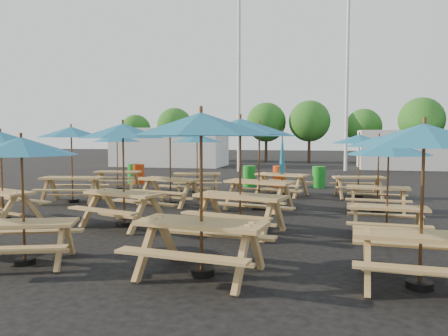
% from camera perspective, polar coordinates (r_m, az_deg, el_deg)
% --- Properties ---
extents(ground, '(120.00, 120.00, 0.00)m').
position_cam_1_polar(ground, '(13.22, -1.50, -5.21)').
color(ground, black).
rests_on(ground, ground).
extents(picnic_unit_1, '(2.48, 2.48, 2.28)m').
position_cam_1_polar(picnic_unit_1, '(12.35, -27.14, 2.86)').
color(picnic_unit_1, tan).
rests_on(picnic_unit_1, ground).
extents(picnic_unit_2, '(2.51, 2.51, 2.49)m').
position_cam_1_polar(picnic_unit_2, '(14.96, -19.32, 3.86)').
color(picnic_unit_2, tan).
rests_on(picnic_unit_2, ground).
extents(picnic_unit_3, '(2.22, 2.22, 2.29)m').
position_cam_1_polar(picnic_unit_3, '(17.94, -13.80, 3.41)').
color(picnic_unit_3, tan).
rests_on(picnic_unit_3, ground).
extents(picnic_unit_4, '(2.35, 2.35, 2.14)m').
position_cam_1_polar(picnic_unit_4, '(7.93, -24.94, 1.64)').
color(picnic_unit_4, tan).
rests_on(picnic_unit_4, ground).
extents(picnic_unit_5, '(2.63, 2.63, 2.47)m').
position_cam_1_polar(picnic_unit_5, '(10.57, -13.06, 3.92)').
color(picnic_unit_5, tan).
rests_on(picnic_unit_5, ground).
extents(picnic_unit_6, '(2.59, 2.59, 2.49)m').
position_cam_1_polar(picnic_unit_6, '(13.75, -7.06, 4.08)').
color(picnic_unit_6, tan).
rests_on(picnic_unit_6, ground).
extents(picnic_unit_7, '(2.46, 2.46, 2.28)m').
position_cam_1_polar(picnic_unit_7, '(16.60, -3.54, 3.45)').
color(picnic_unit_7, tan).
rests_on(picnic_unit_7, ground).
extents(picnic_unit_8, '(2.41, 2.41, 2.52)m').
position_cam_1_polar(picnic_unit_8, '(6.59, -3.02, 4.41)').
color(picnic_unit_8, tan).
rests_on(picnic_unit_8, ground).
extents(picnic_unit_9, '(2.65, 2.65, 2.56)m').
position_cam_1_polar(picnic_unit_9, '(9.59, 2.14, 4.49)').
color(picnic_unit_9, tan).
rests_on(picnic_unit_9, ground).
extents(picnic_unit_10, '(2.71, 2.71, 2.53)m').
position_cam_1_polar(picnic_unit_10, '(12.76, 4.63, 4.25)').
color(picnic_unit_10, tan).
rests_on(picnic_unit_10, ground).
extents(picnic_unit_11, '(2.30, 2.15, 2.40)m').
position_cam_1_polar(picnic_unit_11, '(15.93, 7.59, -0.10)').
color(picnic_unit_11, tan).
rests_on(picnic_unit_11, ground).
extents(picnic_unit_12, '(2.12, 2.12, 2.33)m').
position_cam_1_polar(picnic_unit_12, '(6.60, 24.65, 2.67)').
color(picnic_unit_12, tan).
rests_on(picnic_unit_12, ground).
extents(picnic_unit_13, '(1.86, 1.86, 2.06)m').
position_cam_1_polar(picnic_unit_13, '(9.62, 20.69, 1.68)').
color(picnic_unit_13, tan).
rests_on(picnic_unit_13, ground).
extents(picnic_unit_14, '(2.01, 2.01, 2.18)m').
position_cam_1_polar(picnic_unit_14, '(13.00, 19.57, 2.70)').
color(picnic_unit_14, tan).
rests_on(picnic_unit_14, ground).
extents(picnic_unit_15, '(2.23, 2.23, 2.24)m').
position_cam_1_polar(picnic_unit_15, '(15.94, 17.25, 3.15)').
color(picnic_unit_15, tan).
rests_on(picnic_unit_15, ground).
extents(waste_bin_0, '(0.56, 0.56, 0.90)m').
position_cam_1_polar(waste_bin_0, '(20.47, -11.69, -0.74)').
color(waste_bin_0, '#188520').
rests_on(waste_bin_0, ground).
extents(waste_bin_1, '(0.56, 0.56, 0.90)m').
position_cam_1_polar(waste_bin_1, '(20.35, -11.15, -0.76)').
color(waste_bin_1, '#C83A0B').
rests_on(waste_bin_1, ground).
extents(waste_bin_2, '(0.56, 0.56, 0.90)m').
position_cam_1_polar(waste_bin_2, '(18.82, 3.33, -1.08)').
color(waste_bin_2, '#188520').
rests_on(waste_bin_2, ground).
extents(waste_bin_3, '(0.56, 0.56, 0.90)m').
position_cam_1_polar(waste_bin_3, '(18.85, 7.23, -1.09)').
color(waste_bin_3, '#C83A0B').
rests_on(waste_bin_3, ground).
extents(waste_bin_4, '(0.56, 0.56, 0.90)m').
position_cam_1_polar(waste_bin_4, '(18.83, 12.29, -1.16)').
color(waste_bin_4, '#188520').
rests_on(waste_bin_4, ground).
extents(mast_0, '(0.20, 0.20, 12.00)m').
position_cam_1_polar(mast_0, '(27.43, 1.97, 12.15)').
color(mast_0, silver).
rests_on(mast_0, ground).
extents(mast_1, '(0.20, 0.20, 12.00)m').
position_cam_1_polar(mast_1, '(28.91, 15.79, 11.59)').
color(mast_1, silver).
rests_on(mast_1, ground).
extents(event_tent_0, '(8.00, 4.00, 2.80)m').
position_cam_1_polar(event_tent_0, '(32.66, -7.04, 2.73)').
color(event_tent_0, silver).
rests_on(event_tent_0, ground).
extents(event_tent_1, '(7.00, 4.00, 2.60)m').
position_cam_1_polar(event_tent_1, '(32.14, 23.44, 2.23)').
color(event_tent_1, silver).
rests_on(event_tent_1, ground).
extents(tree_0, '(2.80, 2.80, 4.24)m').
position_cam_1_polar(tree_0, '(41.68, -11.45, 4.92)').
color(tree_0, '#382314').
rests_on(tree_0, ground).
extents(tree_1, '(3.11, 3.11, 4.72)m').
position_cam_1_polar(tree_1, '(38.81, -6.46, 5.52)').
color(tree_1, '#382314').
rests_on(tree_1, ground).
extents(tree_2, '(2.59, 2.59, 3.93)m').
position_cam_1_polar(tree_2, '(37.56, -1.74, 4.79)').
color(tree_2, '#382314').
rests_on(tree_2, ground).
extents(tree_3, '(3.36, 3.36, 5.09)m').
position_cam_1_polar(tree_3, '(37.70, 5.54, 5.96)').
color(tree_3, '#382314').
rests_on(tree_3, ground).
extents(tree_4, '(3.41, 3.41, 5.17)m').
position_cam_1_polar(tree_4, '(36.93, 11.10, 6.03)').
color(tree_4, '#382314').
rests_on(tree_4, ground).
extents(tree_5, '(2.94, 2.94, 4.45)m').
position_cam_1_polar(tree_5, '(37.42, 17.77, 5.14)').
color(tree_5, '#382314').
rests_on(tree_5, ground).
extents(tree_6, '(3.38, 3.38, 5.13)m').
position_cam_1_polar(tree_6, '(36.21, 24.38, 5.73)').
color(tree_6, '#382314').
rests_on(tree_6, ground).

